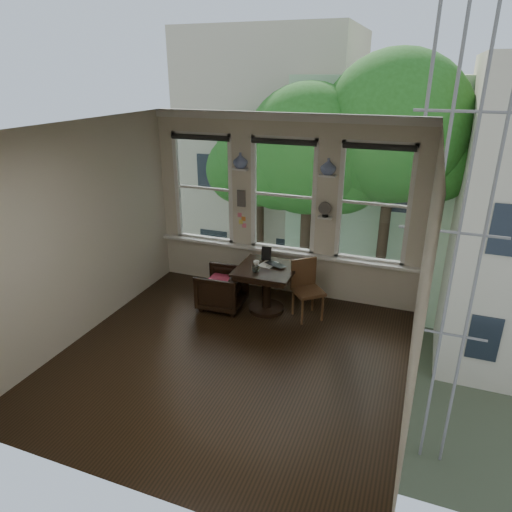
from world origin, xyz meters
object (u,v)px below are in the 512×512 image
at_px(armchair_left, 222,289).
at_px(side_chair_right, 308,291).
at_px(table, 267,289).
at_px(mug, 256,264).
at_px(laptop, 273,266).

relative_size(armchair_left, side_chair_right, 0.77).
xyz_separation_m(table, side_chair_right, (0.68, 0.00, 0.09)).
bearing_deg(table, armchair_left, -168.63).
distance_m(table, armchair_left, 0.73).
distance_m(armchair_left, side_chair_right, 1.41).
bearing_deg(side_chair_right, armchair_left, 145.59).
distance_m(armchair_left, mug, 0.74).
distance_m(armchair_left, laptop, 0.94).
distance_m(side_chair_right, laptop, 0.67).
bearing_deg(table, side_chair_right, 0.21).
height_order(table, laptop, laptop).
height_order(side_chair_right, mug, side_chair_right).
xyz_separation_m(side_chair_right, laptop, (-0.59, 0.06, 0.30)).
height_order(armchair_left, laptop, laptop).
relative_size(table, mug, 9.35).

